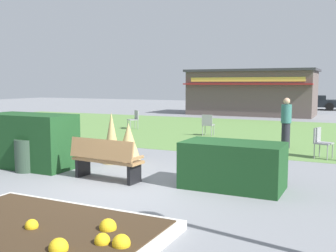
{
  "coord_description": "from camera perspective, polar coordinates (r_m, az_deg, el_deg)",
  "views": [
    {
      "loc": [
        4.34,
        -6.86,
        2.17
      ],
      "look_at": [
        -0.29,
        2.74,
        1.03
      ],
      "focal_mm": 42.64,
      "sensor_mm": 36.0,
      "label": 1
    }
  ],
  "objects": [
    {
      "name": "food_kiosk",
      "position": [
        28.2,
        11.83,
        4.77
      ],
      "size": [
        8.65,
        4.11,
        3.12
      ],
      "color": "#594C47",
      "rests_on": "ground_plane"
    },
    {
      "name": "cafe_chair_center",
      "position": [
        16.57,
        5.7,
        0.4
      ],
      "size": [
        0.47,
        0.47,
        0.89
      ],
      "color": "gray",
      "rests_on": "ground_plane"
    },
    {
      "name": "cafe_chair_west",
      "position": [
        19.07,
        -4.82,
        1.15
      ],
      "size": [
        0.62,
        0.62,
        0.89
      ],
      "color": "gray",
      "rests_on": "ground_plane"
    },
    {
      "name": "park_bench",
      "position": [
        9.06,
        -8.92,
        -4.71
      ],
      "size": [
        1.73,
        0.64,
        0.95
      ],
      "color": "#9E7547",
      "rests_on": "ground_plane"
    },
    {
      "name": "ground_plane",
      "position": [
        8.4,
        -6.41,
        -8.89
      ],
      "size": [
        80.0,
        80.0,
        0.0
      ],
      "primitive_type": "plane",
      "color": "slate"
    },
    {
      "name": "lawn_patch",
      "position": [
        18.18,
        11.78,
        -0.86
      ],
      "size": [
        36.0,
        12.0,
        0.01
      ],
      "primitive_type": "cube",
      "color": "#5B8442",
      "rests_on": "ground_plane"
    },
    {
      "name": "ornamental_grass_behind_right",
      "position": [
        10.86,
        -5.66,
        -2.47
      ],
      "size": [
        0.71,
        0.71,
        1.11
      ],
      "primitive_type": "cone",
      "color": "tan",
      "rests_on": "ground_plane"
    },
    {
      "name": "person_strolling",
      "position": [
        13.93,
        16.53,
        0.47
      ],
      "size": [
        0.34,
        0.34,
        1.69
      ],
      "rotation": [
        0.0,
        0.0,
        5.14
      ],
      "color": "#23232D",
      "rests_on": "ground_plane"
    },
    {
      "name": "hedge_left",
      "position": [
        10.92,
        -19.13,
        -2.0
      ],
      "size": [
        2.39,
        1.1,
        1.39
      ],
      "primitive_type": "cube",
      "color": "#19421E",
      "rests_on": "ground_plane"
    },
    {
      "name": "cafe_chair_east",
      "position": [
        12.39,
        21.0,
        -1.91
      ],
      "size": [
        0.55,
        0.55,
        0.89
      ],
      "color": "gray",
      "rests_on": "ground_plane"
    },
    {
      "name": "parked_car_center_slot",
      "position": [
        35.16,
        19.94,
        3.26
      ],
      "size": [
        4.31,
        2.28,
        1.2
      ],
      "color": "black",
      "rests_on": "ground_plane"
    },
    {
      "name": "parked_car_west_slot",
      "position": [
        36.06,
        11.76,
        3.56
      ],
      "size": [
        4.21,
        2.08,
        1.2
      ],
      "color": "#2D6638",
      "rests_on": "ground_plane"
    },
    {
      "name": "hedge_right",
      "position": [
        8.39,
        9.23,
        -5.56
      ],
      "size": [
        2.06,
        1.1,
        0.96
      ],
      "primitive_type": "cube",
      "color": "#19421E",
      "rests_on": "ground_plane"
    },
    {
      "name": "ornamental_grass_behind_left",
      "position": [
        10.94,
        -8.06,
        -1.69
      ],
      "size": [
        0.52,
        0.52,
        1.39
      ],
      "primitive_type": "cone",
      "color": "tan",
      "rests_on": "ground_plane"
    },
    {
      "name": "flower_bed",
      "position": [
        6.07,
        -18.49,
        -14.27
      ],
      "size": [
        3.6,
        2.5,
        0.31
      ],
      "color": "beige",
      "rests_on": "ground_plane"
    },
    {
      "name": "trash_bin",
      "position": [
        10.45,
        -19.68,
        -3.99
      ],
      "size": [
        0.52,
        0.52,
        0.8
      ],
      "primitive_type": "cylinder",
      "color": "#2D4233",
      "rests_on": "ground_plane"
    }
  ]
}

